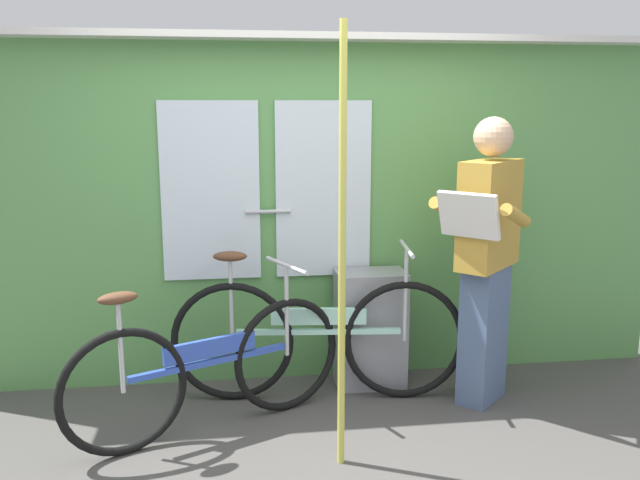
{
  "coord_description": "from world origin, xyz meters",
  "views": [
    {
      "loc": [
        -0.43,
        -2.85,
        1.76
      ],
      "look_at": [
        0.03,
        0.58,
        1.06
      ],
      "focal_mm": 37.58,
      "sensor_mm": 36.0,
      "label": 1
    }
  ],
  "objects_px": {
    "bicycle_leaning_behind": "(317,337)",
    "passenger_reading_newspaper": "(487,256)",
    "trash_bin_by_wall": "(370,328)",
    "handrail_pole": "(342,255)",
    "bicycle_near_door": "(209,368)"
  },
  "relations": [
    {
      "from": "bicycle_leaning_behind",
      "to": "passenger_reading_newspaper",
      "type": "distance_m",
      "value": 1.11
    },
    {
      "from": "trash_bin_by_wall",
      "to": "handrail_pole",
      "type": "bearing_deg",
      "value": -110.17
    },
    {
      "from": "bicycle_leaning_behind",
      "to": "handrail_pole",
      "type": "bearing_deg",
      "value": -82.41
    },
    {
      "from": "bicycle_near_door",
      "to": "trash_bin_by_wall",
      "type": "bearing_deg",
      "value": 2.05
    },
    {
      "from": "passenger_reading_newspaper",
      "to": "handrail_pole",
      "type": "xyz_separation_m",
      "value": [
        -0.96,
        -0.6,
        0.17
      ]
    },
    {
      "from": "bicycle_leaning_behind",
      "to": "trash_bin_by_wall",
      "type": "height_order",
      "value": "bicycle_leaning_behind"
    },
    {
      "from": "bicycle_near_door",
      "to": "handrail_pole",
      "type": "relative_size",
      "value": 0.7
    },
    {
      "from": "passenger_reading_newspaper",
      "to": "handrail_pole",
      "type": "bearing_deg",
      "value": -12.42
    },
    {
      "from": "bicycle_near_door",
      "to": "trash_bin_by_wall",
      "type": "height_order",
      "value": "bicycle_near_door"
    },
    {
      "from": "bicycle_near_door",
      "to": "passenger_reading_newspaper",
      "type": "xyz_separation_m",
      "value": [
        1.61,
        0.18,
        0.54
      ]
    },
    {
      "from": "passenger_reading_newspaper",
      "to": "trash_bin_by_wall",
      "type": "distance_m",
      "value": 0.87
    },
    {
      "from": "bicycle_near_door",
      "to": "bicycle_leaning_behind",
      "type": "distance_m",
      "value": 0.71
    },
    {
      "from": "passenger_reading_newspaper",
      "to": "bicycle_leaning_behind",
      "type": "bearing_deg",
      "value": -53.27
    },
    {
      "from": "bicycle_leaning_behind",
      "to": "passenger_reading_newspaper",
      "type": "relative_size",
      "value": 1.04
    },
    {
      "from": "bicycle_leaning_behind",
      "to": "trash_bin_by_wall",
      "type": "distance_m",
      "value": 0.4
    }
  ]
}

